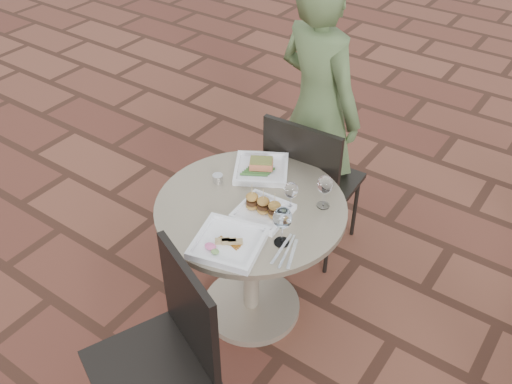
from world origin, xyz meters
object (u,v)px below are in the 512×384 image
Objects in this scene: cafe_table at (251,243)px; plate_sliders at (263,209)px; plate_tuna at (228,243)px; chair_far at (309,177)px; diner at (318,109)px; plate_salmon at (261,168)px; chair_near at (168,344)px.

plate_sliders is (0.09, -0.02, 0.28)m from cafe_table.
cafe_table is at bearing 106.32° from plate_tuna.
chair_far is 0.58× the size of diner.
cafe_table is at bearing -65.62° from plate_salmon.
chair_far reaches higher than plate_salmon.
chair_far is 2.59× the size of plate_salmon.
chair_near is 0.48m from plate_tuna.
diner reaches higher than plate_salmon.
plate_tuna is (0.21, -1.11, -0.05)m from diner.
plate_sliders is (0.20, -0.27, 0.01)m from plate_salmon.
chair_far is 0.38m from plate_salmon.
cafe_table is at bearing 114.42° from diner.
chair_near is 1.00m from plate_salmon.
diner is 0.89m from plate_sliders.
plate_salmon is at bearing 110.19° from plate_tuna.
plate_salmon is 1.49× the size of plate_sliders.
chair_near is at bearing -86.74° from plate_tuna.
chair_far reaches higher than cafe_table.
plate_tuna is at bearing -90.95° from plate_sliders.
cafe_table is 0.39m from plate_tuna.
cafe_table is 0.55m from chair_far.
cafe_table is 0.97× the size of chair_near.
chair_far reaches higher than plate_tuna.
chair_near is at bearing -77.27° from plate_salmon.
chair_far is 3.86× the size of plate_sliders.
plate_sliders is 0.70× the size of plate_tuna.
plate_tuna is (0.09, -0.83, 0.20)m from chair_far.
diner is (-0.13, 0.29, 0.25)m from chair_far.
plate_sliders is (0.22, -0.86, -0.04)m from diner.
chair_near reaches higher than cafe_table.
plate_tuna is at bearing 116.30° from diner.
plate_tuna is at bearing -69.81° from plate_salmon.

